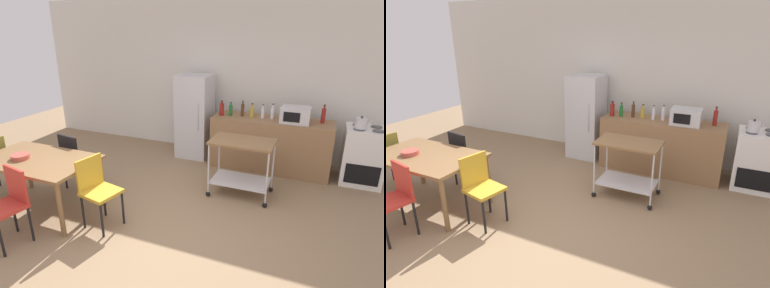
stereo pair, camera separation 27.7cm
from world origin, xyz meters
The scene contains 20 objects.
ground_plane centered at (0.00, 0.00, 0.00)m, with size 12.00×12.00×0.00m, color #8C7051.
back_wall centered at (0.00, 3.20, 1.45)m, with size 8.40×0.12×2.90m, color silver.
kitchen_counter centered at (0.90, 2.60, 0.45)m, with size 2.00×0.64×0.90m, color olive.
dining_table centered at (-1.70, 0.04, 0.67)m, with size 1.50×0.90×0.75m.
chair_black centered at (-1.68, 0.70, 0.52)m, with size 0.46×0.46×0.89m.
chair_red centered at (-1.46, -0.63, 0.52)m, with size 0.47×0.47×0.89m.
chair_mustard centered at (-0.76, 0.03, 0.52)m, with size 0.47×0.47×0.89m.
stove_oven centered at (2.35, 2.62, 0.45)m, with size 0.60×0.61×0.92m.
refrigerator centered at (-0.55, 2.70, 0.78)m, with size 0.60×0.63×1.55m.
kitchen_cart centered at (0.68, 1.48, 0.57)m, with size 0.91×0.57×0.85m.
bottle_olive_oil centered at (0.03, 2.52, 1.01)m, with size 0.08×0.08×0.26m.
bottle_vinegar centered at (0.18, 2.55, 1.00)m, with size 0.06×0.06×0.24m.
bottle_sparkling_water centered at (0.38, 2.60, 1.01)m, with size 0.06×0.06×0.27m.
bottle_sesame_oil centered at (0.54, 2.62, 0.99)m, with size 0.08×0.08×0.23m.
bottle_wine centered at (0.74, 2.59, 1.00)m, with size 0.06×0.06×0.24m.
bottle_hot_sauce centered at (0.89, 2.63, 1.00)m, with size 0.06×0.06×0.26m.
microwave centered at (1.27, 2.53, 1.03)m, with size 0.46×0.35×0.26m.
bottle_soy_sauce centered at (1.69, 2.68, 1.03)m, with size 0.07×0.07×0.30m.
fruit_bowl centered at (-1.90, -0.05, 0.78)m, with size 0.23×0.23×0.06m, color #B24C3F.
kettle centered at (2.23, 2.52, 1.00)m, with size 0.24×0.17×0.19m.
Camera 2 is at (1.92, -2.68, 2.37)m, focal length 30.27 mm.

